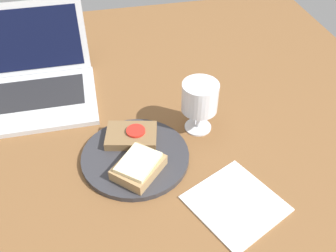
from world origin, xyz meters
The scene contains 7 objects.
wooden_table centered at (0.00, 0.00, 1.50)cm, with size 140.00×140.00×3.00cm, color brown.
plate centered at (-1.01, -5.04, 3.62)cm, with size 23.20×23.20×1.25cm, color #333338.
sandwich_with_tomato centered at (-1.00, -0.18, 5.25)cm, with size 12.63×10.22×2.43cm.
sandwich_with_cheese centered at (-0.99, -9.91, 5.77)cm, with size 12.42×12.48×3.23cm.
wine_glass centered at (14.89, 1.64, 11.68)cm, with size 8.17×8.17×12.51cm.
laptop centered at (-23.80, 24.73, 7.16)cm, with size 32.31×29.20×19.73cm.
napkin centered at (15.99, -21.05, 3.20)cm, with size 15.56×15.85×0.40cm, color white.
Camera 1 is at (-6.10, -60.50, 62.65)cm, focal length 40.00 mm.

